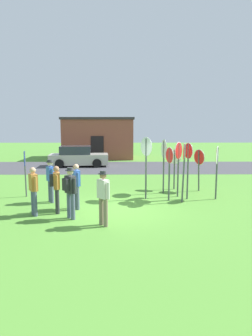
# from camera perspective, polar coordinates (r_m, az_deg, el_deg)

# --- Properties ---
(ground_plane) EXTENTS (80.00, 80.00, 0.00)m
(ground_plane) POSITION_cam_1_polar(r_m,az_deg,el_deg) (11.38, -1.36, -7.79)
(ground_plane) COLOR #518E33
(street_asphalt) EXTENTS (60.00, 6.40, 0.01)m
(street_asphalt) POSITION_cam_1_polar(r_m,az_deg,el_deg) (22.20, -0.98, 0.15)
(street_asphalt) COLOR #424247
(street_asphalt) RESTS_ON ground
(building_background) EXTENTS (6.42, 4.48, 3.71)m
(building_background) POSITION_cam_1_polar(r_m,az_deg,el_deg) (28.46, -5.06, 5.67)
(building_background) COLOR brown
(building_background) RESTS_ON ground
(parked_car_on_street) EXTENTS (4.42, 2.27, 1.51)m
(parked_car_on_street) POSITION_cam_1_polar(r_m,az_deg,el_deg) (22.99, -8.94, 2.05)
(parked_car_on_street) COLOR #B7B2A3
(parked_car_on_street) RESTS_ON ground
(stop_sign_center_cluster) EXTENTS (0.32, 0.71, 2.25)m
(stop_sign_center_cluster) POSITION_cam_1_polar(r_m,az_deg,el_deg) (13.17, 16.66, 0.91)
(stop_sign_center_cluster) COLOR #474C4C
(stop_sign_center_cluster) RESTS_ON ground
(stop_sign_leaning_left) EXTENTS (0.52, 0.51, 1.94)m
(stop_sign_leaning_left) POSITION_cam_1_polar(r_m,az_deg,el_deg) (14.81, 9.08, 1.07)
(stop_sign_leaning_left) COLOR #474C4C
(stop_sign_leaning_left) RESTS_ON ground
(stop_sign_far_back) EXTENTS (0.22, 0.65, 2.21)m
(stop_sign_far_back) POSITION_cam_1_polar(r_m,az_deg,el_deg) (12.51, 8.11, 0.59)
(stop_sign_far_back) COLOR #474C4C
(stop_sign_far_back) RESTS_ON ground
(stop_sign_leaning_right) EXTENTS (0.42, 0.67, 2.61)m
(stop_sign_leaning_right) POSITION_cam_1_polar(r_m,az_deg,el_deg) (12.67, 3.79, 2.12)
(stop_sign_leaning_right) COLOR #474C4C
(stop_sign_leaning_right) RESTS_ON ground
(stop_sign_low_front) EXTENTS (0.43, 0.64, 2.38)m
(stop_sign_low_front) POSITION_cam_1_polar(r_m,az_deg,el_deg) (13.25, 9.79, 1.58)
(stop_sign_low_front) COLOR #474C4C
(stop_sign_low_front) RESTS_ON ground
(stop_sign_nearest) EXTENTS (0.14, 0.88, 2.47)m
(stop_sign_nearest) POSITION_cam_1_polar(r_m,az_deg,el_deg) (13.82, 7.11, 2.27)
(stop_sign_nearest) COLOR #474C4C
(stop_sign_nearest) RESTS_ON ground
(stop_sign_rear_right) EXTENTS (0.37, 0.68, 1.97)m
(stop_sign_rear_right) POSITION_cam_1_polar(r_m,az_deg,el_deg) (14.62, 13.49, 0.94)
(stop_sign_rear_right) COLOR #474C4C
(stop_sign_rear_right) RESTS_ON ground
(stop_sign_tallest) EXTENTS (0.15, 0.69, 2.40)m
(stop_sign_tallest) POSITION_cam_1_polar(r_m,az_deg,el_deg) (12.34, 10.76, 1.03)
(stop_sign_tallest) COLOR #474C4C
(stop_sign_tallest) RESTS_ON ground
(stop_sign_rear_left) EXTENTS (0.24, 0.64, 2.37)m
(stop_sign_rear_left) POSITION_cam_1_polar(r_m,az_deg,el_deg) (12.90, 11.53, 1.21)
(stop_sign_rear_left) COLOR #474C4C
(stop_sign_rear_left) RESTS_ON ground
(person_in_dark_shirt) EXTENTS (0.41, 0.56, 1.69)m
(person_in_dark_shirt) POSITION_cam_1_polar(r_m,az_deg,el_deg) (11.01, -12.95, -3.29)
(person_in_dark_shirt) COLOR #2D2D33
(person_in_dark_shirt) RESTS_ON ground
(person_in_teal) EXTENTS (0.41, 0.45, 1.74)m
(person_in_teal) POSITION_cam_1_polar(r_m,az_deg,el_deg) (9.42, -4.28, -5.03)
(person_in_teal) COLOR #7A6B56
(person_in_teal) RESTS_ON ground
(person_with_sunhat) EXTENTS (0.48, 0.48, 1.74)m
(person_with_sunhat) POSITION_cam_1_polar(r_m,az_deg,el_deg) (10.23, -10.45, -3.94)
(person_with_sunhat) COLOR #4C5670
(person_with_sunhat) RESTS_ON ground
(person_in_blue) EXTENTS (0.38, 0.50, 1.74)m
(person_in_blue) POSITION_cam_1_polar(r_m,az_deg,el_deg) (12.56, -13.96, -1.89)
(person_in_blue) COLOR #4C5670
(person_in_blue) RESTS_ON ground
(person_on_left) EXTENTS (0.38, 0.49, 1.69)m
(person_on_left) POSITION_cam_1_polar(r_m,az_deg,el_deg) (10.91, -16.92, -3.71)
(person_on_left) COLOR #4C5670
(person_on_left) RESTS_ON ground
(person_holding_notes) EXTENTS (0.35, 0.53, 1.69)m
(person_holding_notes) POSITION_cam_1_polar(r_m,az_deg,el_deg) (11.40, -9.27, -2.95)
(person_holding_notes) COLOR #4C5670
(person_holding_notes) RESTS_ON ground
(info_panel_leftmost) EXTENTS (0.17, 0.59, 1.98)m
(info_panel_leftmost) POSITION_cam_1_polar(r_m,az_deg,el_deg) (13.79, -18.38, 0.44)
(info_panel_leftmost) COLOR #4C4C51
(info_panel_leftmost) RESTS_ON ground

